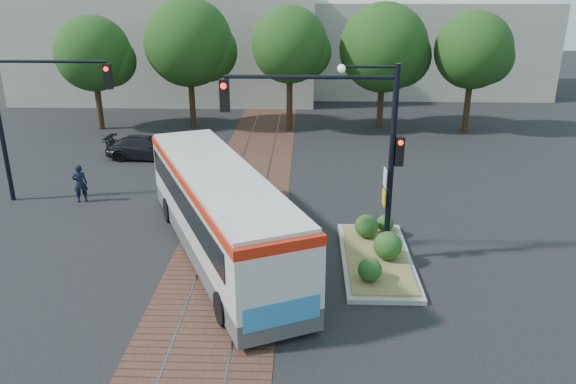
{
  "coord_description": "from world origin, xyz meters",
  "views": [
    {
      "loc": [
        2.5,
        -17.12,
        8.35
      ],
      "look_at": [
        1.91,
        0.99,
        1.6
      ],
      "focal_mm": 35.0,
      "sensor_mm": 36.0,
      "label": 1
    }
  ],
  "objects_px": {
    "city_bus": "(219,208)",
    "signal_pole_main": "(352,133)",
    "parked_car": "(146,147)",
    "traffic_island": "(377,251)",
    "officer": "(80,183)",
    "signal_pole_left": "(25,107)"
  },
  "relations": [
    {
      "from": "signal_pole_left",
      "to": "parked_car",
      "type": "relative_size",
      "value": 1.5
    },
    {
      "from": "signal_pole_left",
      "to": "officer",
      "type": "distance_m",
      "value": 3.55
    },
    {
      "from": "signal_pole_left",
      "to": "city_bus",
      "type": "bearing_deg",
      "value": -29.47
    },
    {
      "from": "city_bus",
      "to": "signal_pole_main",
      "type": "relative_size",
      "value": 1.8
    },
    {
      "from": "officer",
      "to": "signal_pole_main",
      "type": "bearing_deg",
      "value": 136.3
    },
    {
      "from": "city_bus",
      "to": "signal_pole_main",
      "type": "bearing_deg",
      "value": -26.97
    },
    {
      "from": "city_bus",
      "to": "signal_pole_left",
      "type": "height_order",
      "value": "signal_pole_left"
    },
    {
      "from": "parked_car",
      "to": "traffic_island",
      "type": "bearing_deg",
      "value": -133.52
    },
    {
      "from": "signal_pole_main",
      "to": "officer",
      "type": "relative_size",
      "value": 3.83
    },
    {
      "from": "traffic_island",
      "to": "officer",
      "type": "xyz_separation_m",
      "value": [
        -11.42,
        4.81,
        0.45
      ]
    },
    {
      "from": "officer",
      "to": "parked_car",
      "type": "bearing_deg",
      "value": -119.12
    },
    {
      "from": "traffic_island",
      "to": "signal_pole_main",
      "type": "bearing_deg",
      "value": 174.64
    },
    {
      "from": "city_bus",
      "to": "signal_pole_main",
      "type": "height_order",
      "value": "signal_pole_main"
    },
    {
      "from": "signal_pole_left",
      "to": "parked_car",
      "type": "height_order",
      "value": "signal_pole_left"
    },
    {
      "from": "traffic_island",
      "to": "officer",
      "type": "distance_m",
      "value": 12.4
    },
    {
      "from": "city_bus",
      "to": "officer",
      "type": "relative_size",
      "value": 6.89
    },
    {
      "from": "officer",
      "to": "parked_car",
      "type": "height_order",
      "value": "officer"
    },
    {
      "from": "city_bus",
      "to": "parked_car",
      "type": "distance_m",
      "value": 11.85
    },
    {
      "from": "signal_pole_main",
      "to": "parked_car",
      "type": "bearing_deg",
      "value": 131.26
    },
    {
      "from": "city_bus",
      "to": "traffic_island",
      "type": "height_order",
      "value": "city_bus"
    },
    {
      "from": "city_bus",
      "to": "officer",
      "type": "distance_m",
      "value": 7.84
    },
    {
      "from": "traffic_island",
      "to": "parked_car",
      "type": "relative_size",
      "value": 1.3
    }
  ]
}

